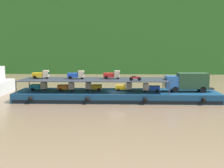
{
  "coord_description": "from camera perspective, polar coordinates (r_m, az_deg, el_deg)",
  "views": [
    {
      "loc": [
        0.76,
        -46.54,
        8.87
      ],
      "look_at": [
        -0.78,
        0.0,
        2.7
      ],
      "focal_mm": 45.39,
      "sensor_mm": 36.0,
      "label": 1
    }
  ],
  "objects": [
    {
      "name": "mini_truck_lower_mid",
      "position": [
        47.84,
        -3.77,
        -0.5
      ],
      "size": [
        2.77,
        1.24,
        1.38
      ],
      "color": "gold",
      "rests_on": "cargo_barge"
    },
    {
      "name": "hillside_far_bank",
      "position": [
        105.06,
        1.5,
        12.33
      ],
      "size": [
        124.66,
        29.18,
        31.33
      ],
      "color": "#286023",
      "rests_on": "ground"
    },
    {
      "name": "covered_lorry",
      "position": [
        47.93,
        15.01,
        0.49
      ],
      "size": [
        7.9,
        2.47,
        3.1
      ],
      "color": "#285BA3",
      "rests_on": "cargo_barge"
    },
    {
      "name": "ground_plane",
      "position": [
        47.39,
        0.94,
        -3.24
      ],
      "size": [
        400.0,
        400.0,
        0.0
      ],
      "primitive_type": "plane",
      "color": "#7F664C"
    },
    {
      "name": "mini_truck_upper_mid",
      "position": [
        47.63,
        -7.21,
        1.85
      ],
      "size": [
        2.75,
        1.21,
        1.38
      ],
      "color": "#1E47B7",
      "rests_on": "cargo_rack"
    },
    {
      "name": "mini_truck_upper_stern",
      "position": [
        49.29,
        -14.1,
        1.87
      ],
      "size": [
        2.77,
        1.24,
        1.38
      ],
      "color": "gold",
      "rests_on": "cargo_rack"
    },
    {
      "name": "mini_truck_lower_aft",
      "position": [
        48.14,
        -9.18,
        -0.53
      ],
      "size": [
        2.76,
        1.24,
        1.38
      ],
      "color": "orange",
      "rests_on": "cargo_barge"
    },
    {
      "name": "mini_truck_lower_bow",
      "position": [
        46.87,
        7.86,
        -0.72
      ],
      "size": [
        2.78,
        1.27,
        1.38
      ],
      "color": "#1E47B7",
      "rests_on": "cargo_barge"
    },
    {
      "name": "mini_truck_lower_fore",
      "position": [
        47.52,
        2.43,
        -0.54
      ],
      "size": [
        2.75,
        1.22,
        1.38
      ],
      "color": "gold",
      "rests_on": "cargo_barge"
    },
    {
      "name": "motorcycle_upper_port",
      "position": [
        44.92,
        4.69,
        1.21
      ],
      "size": [
        1.9,
        0.55,
        0.87
      ],
      "color": "black",
      "rests_on": "cargo_rack"
    },
    {
      "name": "cargo_barge",
      "position": [
        47.23,
        0.94,
        -2.35
      ],
      "size": [
        33.26,
        7.89,
        1.5
      ],
      "color": "navy",
      "rests_on": "ground"
    },
    {
      "name": "mini_truck_upper_fore",
      "position": [
        47.35,
        0.01,
        1.88
      ],
      "size": [
        2.79,
        1.3,
        1.38
      ],
      "color": "red",
      "rests_on": "cargo_rack"
    },
    {
      "name": "mini_truck_lower_stern",
      "position": [
        49.61,
        -14.48,
        -0.43
      ],
      "size": [
        2.79,
        1.29,
        1.38
      ],
      "color": "teal",
      "rests_on": "cargo_barge"
    },
    {
      "name": "cargo_rack",
      "position": [
        47.08,
        -3.68,
        0.91
      ],
      "size": [
        24.06,
        6.51,
        2.0
      ],
      "color": "#2D333D",
      "rests_on": "cargo_barge"
    }
  ]
}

